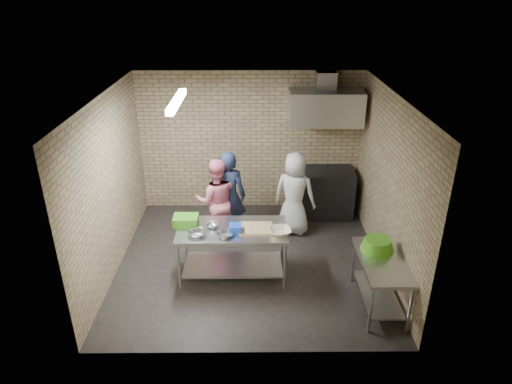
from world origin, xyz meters
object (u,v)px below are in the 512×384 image
man_navy (229,196)px  woman_pink (217,201)px  woman_white (295,193)px  stove (320,192)px  blue_tub (235,229)px  green_basin (377,244)px  green_crate (186,221)px  bottle_red (327,109)px  bottle_green (348,109)px  side_counter (380,282)px  prep_table (233,252)px

man_navy → woman_pink: 0.22m
woman_pink → woman_white: woman_white is taller
stove → blue_tub: bearing=-126.3°
green_basin → man_navy: size_ratio=0.28×
woman_white → green_crate: bearing=56.9°
bottle_red → bottle_green: (0.40, 0.00, -0.01)m
bottle_red → woman_pink: bottle_red is taller
woman_pink → stove: bearing=-159.0°
stove → green_crate: (-2.31, -1.90, 0.44)m
side_counter → blue_tub: blue_tub is taller
woman_white → stove: bearing=-107.6°
man_navy → green_crate: bearing=64.2°
woman_pink → green_crate: bearing=61.7°
blue_tub → bottle_red: bearing=55.7°
blue_tub → green_basin: size_ratio=0.40×
green_basin → man_navy: man_navy is taller
blue_tub → green_basin: blue_tub is taller
woman_pink → bottle_green: bearing=-158.7°
prep_table → green_basin: green_basin is taller
stove → bottle_green: size_ratio=8.00×
bottle_green → woman_white: bearing=-137.7°
bottle_red → bottle_green: bearing=0.0°
bottle_green → bottle_red: bearing=180.0°
side_counter → bottle_green: (0.00, 2.99, 1.64)m
green_crate → woman_pink: 1.02m
blue_tub → woman_pink: woman_pink is taller
green_basin → bottle_red: 3.01m
woman_pink → man_navy: bearing=-163.9°
bottle_green → stove: bearing=-151.9°
blue_tub → bottle_green: (2.01, 2.36, 1.14)m
side_counter → prep_table: bearing=160.4°
green_crate → bottle_red: bottle_red is taller
green_basin → woman_white: 2.07m
green_basin → woman_white: woman_white is taller
green_crate → woman_white: (1.74, 1.22, -0.13)m
side_counter → bottle_green: size_ratio=8.00×
side_counter → stove: bearing=99.3°
stove → bottle_red: (0.05, 0.24, 1.58)m
side_counter → stove: 2.79m
stove → bottle_green: (0.45, 0.24, 1.57)m
green_basin → bottle_green: size_ratio=3.07×
bottle_red → woman_pink: size_ratio=0.12×
stove → green_basin: 2.57m
stove → green_crate: size_ratio=3.30×
blue_tub → man_navy: man_navy is taller
green_basin → bottle_green: (0.02, 2.74, 1.18)m
stove → bottle_red: size_ratio=6.67×
blue_tub → bottle_red: bottle_red is taller
blue_tub → woman_pink: bearing=107.2°
prep_table → stove: bearing=51.5°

